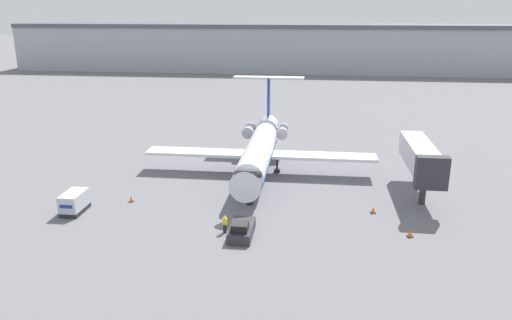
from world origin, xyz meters
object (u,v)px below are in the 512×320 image
object	(u,v)px
worker_near_tug	(225,224)
traffic_cone_left	(131,199)
traffic_cone_mid	(410,233)
luggage_cart	(74,202)
traffic_cone_right	(373,210)
pushback_tug	(241,230)
jet_bridge	(421,157)
airplane_main	(260,149)

from	to	relation	value
worker_near_tug	traffic_cone_left	xyz separation A→B (m)	(-11.47, 6.39, -0.56)
traffic_cone_left	traffic_cone_mid	xyz separation A→B (m)	(28.58, -5.24, 0.05)
luggage_cart	traffic_cone_right	bearing A→B (deg)	6.31
traffic_cone_mid	traffic_cone_left	bearing A→B (deg)	169.60
worker_near_tug	traffic_cone_right	world-z (taller)	worker_near_tug
pushback_tug	jet_bridge	distance (m)	22.32
jet_bridge	traffic_cone_right	bearing A→B (deg)	-133.89
traffic_cone_left	jet_bridge	world-z (taller)	jet_bridge
worker_near_tug	jet_bridge	bearing A→B (deg)	31.30
pushback_tug	jet_bridge	bearing A→B (deg)	34.60
traffic_cone_right	traffic_cone_mid	bearing A→B (deg)	-61.67
pushback_tug	traffic_cone_right	bearing A→B (deg)	28.35
pushback_tug	worker_near_tug	xyz separation A→B (m)	(-1.64, 0.48, 0.28)
airplane_main	jet_bridge	bearing A→B (deg)	-16.61
worker_near_tug	traffic_cone_mid	bearing A→B (deg)	3.82
luggage_cart	traffic_cone_right	world-z (taller)	luggage_cart
traffic_cone_right	traffic_cone_left	bearing A→B (deg)	179.91
traffic_cone_mid	airplane_main	bearing A→B (deg)	133.96
airplane_main	traffic_cone_left	distance (m)	17.21
airplane_main	luggage_cart	bearing A→B (deg)	-140.44
worker_near_tug	jet_bridge	world-z (taller)	jet_bridge
pushback_tug	luggage_cart	world-z (taller)	luggage_cart
traffic_cone_mid	jet_bridge	bearing A→B (deg)	76.36
worker_near_tug	traffic_cone_mid	xyz separation A→B (m)	(17.10, 1.14, -0.52)
luggage_cart	traffic_cone_mid	bearing A→B (deg)	-3.14
traffic_cone_right	traffic_cone_mid	xyz separation A→B (m)	(2.80, -5.20, 0.02)
traffic_cone_left	jet_bridge	size ratio (longest dim) A/B	0.05
traffic_cone_right	jet_bridge	xyz separation A→B (m)	(5.44, 5.66, 4.09)
traffic_cone_right	traffic_cone_mid	world-z (taller)	traffic_cone_mid
airplane_main	traffic_cone_right	size ratio (longest dim) A/B	38.68
traffic_cone_mid	luggage_cart	bearing A→B (deg)	176.86
airplane_main	pushback_tug	bearing A→B (deg)	-89.05
airplane_main	traffic_cone_mid	world-z (taller)	airplane_main
airplane_main	traffic_cone_right	xyz separation A→B (m)	(12.95, -11.14, -2.92)
traffic_cone_right	jet_bridge	bearing A→B (deg)	46.11
traffic_cone_mid	traffic_cone_right	bearing A→B (deg)	118.33
pushback_tug	traffic_cone_right	xyz separation A→B (m)	(12.66, 6.83, -0.26)
airplane_main	worker_near_tug	distance (m)	17.70
airplane_main	traffic_cone_left	xyz separation A→B (m)	(-12.82, -11.10, -2.94)
worker_near_tug	traffic_cone_mid	world-z (taller)	worker_near_tug
airplane_main	traffic_cone_right	distance (m)	17.33
airplane_main	traffic_cone_mid	distance (m)	22.88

